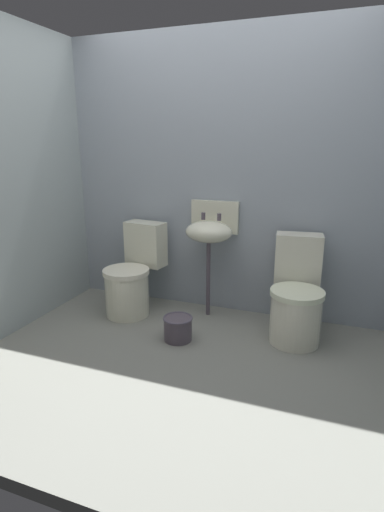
# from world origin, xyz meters

# --- Properties ---
(ground_plane) EXTENTS (3.24, 2.42, 0.08)m
(ground_plane) POSITION_xyz_m (0.00, 0.00, -0.04)
(ground_plane) COLOR gray
(wall_back) EXTENTS (3.24, 0.10, 2.36)m
(wall_back) POSITION_xyz_m (0.00, 1.06, 1.18)
(wall_back) COLOR #919BA7
(wall_back) RESTS_ON ground
(wall_left) EXTENTS (0.10, 2.22, 2.36)m
(wall_left) POSITION_xyz_m (-1.47, 0.10, 1.18)
(wall_left) COLOR #93A0A1
(wall_left) RESTS_ON ground
(toilet_left) EXTENTS (0.47, 0.64, 0.78)m
(toilet_left) POSITION_xyz_m (-0.71, 0.66, 0.32)
(toilet_left) COLOR silver
(toilet_left) RESTS_ON ground
(toilet_right) EXTENTS (0.45, 0.63, 0.78)m
(toilet_right) POSITION_xyz_m (0.70, 0.66, 0.32)
(toilet_right) COLOR silver
(toilet_right) RESTS_ON ground
(sink) EXTENTS (0.42, 0.34, 0.99)m
(sink) POSITION_xyz_m (-0.06, 0.85, 0.75)
(sink) COLOR #514854
(sink) RESTS_ON ground
(bucket) EXTENTS (0.23, 0.23, 0.19)m
(bucket) POSITION_xyz_m (-0.13, 0.29, 0.10)
(bucket) COLOR #514854
(bucket) RESTS_ON ground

